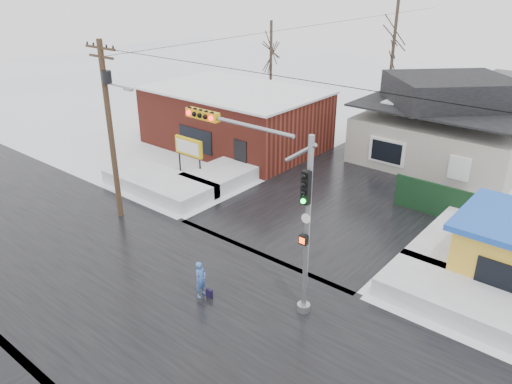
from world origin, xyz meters
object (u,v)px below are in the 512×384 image
Objects in this scene: utility_pole at (110,122)px; pedestrian at (201,280)px; marquee_sign at (189,148)px; traffic_signal at (272,192)px.

pedestrian is (8.26, -2.31, -4.35)m from utility_pole.
marquee_sign is 12.54m from pedestrian.
utility_pole is 5.88× the size of pedestrian.
traffic_signal reaches higher than pedestrian.
utility_pole is at bearing 69.86° from pedestrian.
utility_pole is 6.87m from marquee_sign.
traffic_signal is 0.78× the size of utility_pole.
utility_pole is (-10.36, 0.53, 0.57)m from traffic_signal.
utility_pole is at bearing -79.87° from marquee_sign.
utility_pole reaches higher than marquee_sign.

